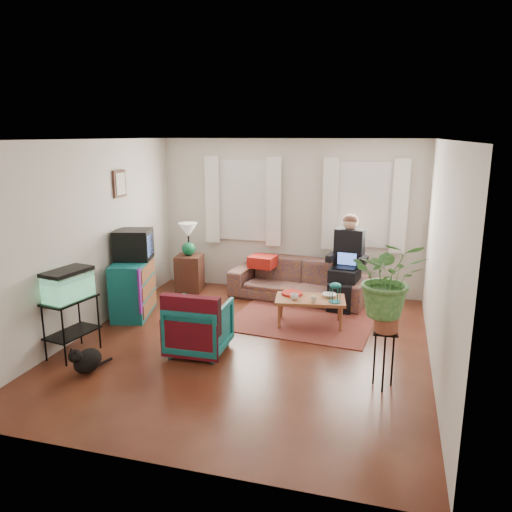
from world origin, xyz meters
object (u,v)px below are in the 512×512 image
(dresser, at_px, (133,288))
(sofa, at_px, (298,274))
(armchair, at_px, (199,324))
(coffee_table, at_px, (310,312))
(plant_stand, at_px, (384,359))
(aquarium_stand, at_px, (72,327))
(side_table, at_px, (190,273))

(dresser, bearing_deg, sofa, 17.37)
(sofa, distance_m, armchair, 2.51)
(sofa, height_order, coffee_table, sofa)
(sofa, relative_size, plant_stand, 3.41)
(aquarium_stand, xyz_separation_m, plant_stand, (3.71, 0.18, -0.04))
(dresser, xyz_separation_m, plant_stand, (3.70, -1.31, -0.10))
(dresser, bearing_deg, plant_stand, -33.92)
(sofa, relative_size, coffee_table, 2.27)
(plant_stand, bearing_deg, coffee_table, 123.72)
(side_table, height_order, coffee_table, side_table)
(aquarium_stand, relative_size, armchair, 1.00)
(side_table, xyz_separation_m, dresser, (-0.34, -1.35, 0.11))
(armchair, relative_size, coffee_table, 0.74)
(plant_stand, bearing_deg, sofa, 118.10)
(aquarium_stand, distance_m, armchair, 1.55)
(sofa, xyz_separation_m, coffee_table, (0.39, -1.12, -0.23))
(armchair, bearing_deg, plant_stand, 170.52)
(sofa, height_order, side_table, sofa)
(aquarium_stand, bearing_deg, coffee_table, 43.94)
(sofa, height_order, plant_stand, sofa)
(dresser, relative_size, aquarium_stand, 1.30)
(armchair, xyz_separation_m, plant_stand, (2.24, -0.33, -0.04))
(side_table, bearing_deg, armchair, -64.32)
(coffee_table, bearing_deg, plant_stand, -65.27)
(dresser, height_order, plant_stand, dresser)
(aquarium_stand, bearing_deg, dresser, 99.94)
(side_table, height_order, plant_stand, plant_stand)
(dresser, bearing_deg, armchair, -48.26)
(sofa, bearing_deg, side_table, -170.86)
(side_table, height_order, armchair, armchair)
(dresser, distance_m, aquarium_stand, 1.48)
(coffee_table, bearing_deg, armchair, -142.39)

